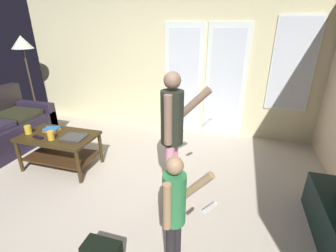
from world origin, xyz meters
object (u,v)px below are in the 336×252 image
at_px(person_adult, 173,129).
at_px(floor_lamp, 23,47).
at_px(coffee_table, 60,144).
at_px(cup_by_laptop, 28,130).
at_px(person_child, 175,209).
at_px(cup_near_edge, 51,135).
at_px(laptop_closed, 74,137).
at_px(tv_remote_black, 38,137).
at_px(book_stack, 52,129).

distance_m(person_adult, floor_lamp, 3.73).
height_order(coffee_table, cup_by_laptop, cup_by_laptop).
height_order(person_child, floor_lamp, floor_lamp).
distance_m(person_child, cup_near_edge, 2.20).
bearing_deg(cup_near_edge, floor_lamp, 138.96).
bearing_deg(coffee_table, cup_by_laptop, -170.45).
bearing_deg(person_adult, floor_lamp, 155.92).
distance_m(floor_lamp, laptop_closed, 2.52).
xyz_separation_m(person_adult, laptop_closed, (-1.46, 0.20, -0.39)).
relative_size(person_child, cup_by_laptop, 9.13).
xyz_separation_m(laptop_closed, cup_by_laptop, (-0.71, -0.06, 0.05)).
bearing_deg(person_child, floor_lamp, 146.48).
distance_m(person_adult, laptop_closed, 1.52).
distance_m(cup_near_edge, tv_remote_black, 0.22).
bearing_deg(cup_by_laptop, book_stack, 33.57).
height_order(floor_lamp, cup_by_laptop, floor_lamp).
bearing_deg(floor_lamp, book_stack, -39.54).
distance_m(coffee_table, person_adult, 1.83).
bearing_deg(cup_by_laptop, tv_remote_black, -18.44).
bearing_deg(coffee_table, floor_lamp, 141.60).
bearing_deg(tv_remote_black, person_child, -11.24).
relative_size(laptop_closed, tv_remote_black, 1.82).
bearing_deg(tv_remote_black, coffee_table, 49.96).
bearing_deg(cup_by_laptop, person_adult, -3.69).
bearing_deg(laptop_closed, person_adult, -11.34).
bearing_deg(book_stack, cup_near_edge, -50.24).
bearing_deg(book_stack, person_child, -28.97).
distance_m(cup_by_laptop, book_stack, 0.30).
relative_size(coffee_table, cup_by_laptop, 8.59).
height_order(tv_remote_black, book_stack, book_stack).
relative_size(person_child, laptop_closed, 3.57).
bearing_deg(cup_by_laptop, floor_lamp, 131.30).
bearing_deg(person_child, person_adult, 106.39).
relative_size(cup_near_edge, cup_by_laptop, 1.02).
xyz_separation_m(floor_lamp, cup_near_edge, (1.64, -1.43, -0.98)).
bearing_deg(tv_remote_black, cup_near_edge, 14.81).
relative_size(person_adult, cup_near_edge, 12.38).
xyz_separation_m(cup_near_edge, tv_remote_black, (-0.21, -0.01, -0.05)).
relative_size(floor_lamp, laptop_closed, 5.68).
distance_m(floor_lamp, cup_near_edge, 2.39).
xyz_separation_m(person_adult, cup_near_edge, (-1.71, 0.07, -0.34)).
bearing_deg(laptop_closed, floor_lamp, 141.94).
height_order(cup_near_edge, book_stack, cup_near_edge).
xyz_separation_m(floor_lamp, tv_remote_black, (1.43, -1.44, -1.03)).
bearing_deg(laptop_closed, coffee_table, 173.36).
relative_size(person_child, floor_lamp, 0.63).
bearing_deg(coffee_table, book_stack, 152.29).
bearing_deg(floor_lamp, tv_remote_black, -45.18).
relative_size(cup_by_laptop, tv_remote_black, 0.71).
height_order(floor_lamp, tv_remote_black, floor_lamp).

